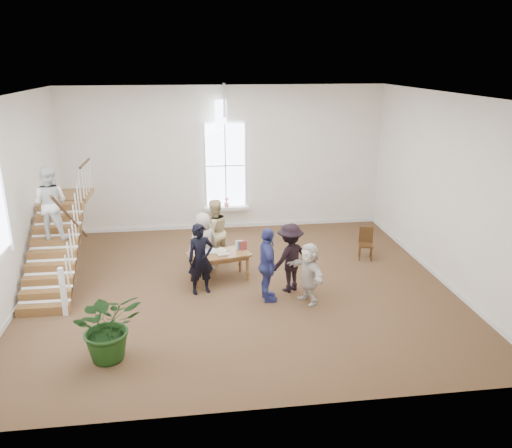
{
  "coord_description": "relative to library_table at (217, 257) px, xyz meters",
  "views": [
    {
      "loc": [
        -1.04,
        -10.96,
        5.25
      ],
      "look_at": [
        0.44,
        0.4,
        1.44
      ],
      "focal_mm": 35.0,
      "sensor_mm": 36.0,
      "label": 1
    }
  ],
  "objects": [
    {
      "name": "woman_cluster_a",
      "position": [
        1.05,
        -1.25,
        0.24
      ],
      "size": [
        0.48,
        1.03,
        1.73
      ],
      "primitive_type": "imported",
      "rotation": [
        0.0,
        0.0,
        1.63
      ],
      "color": "navy",
      "rests_on": "ground"
    },
    {
      "name": "side_chair",
      "position": [
        4.11,
        0.9,
        -0.14
      ],
      "size": [
        0.47,
        0.47,
        0.88
      ],
      "rotation": [
        0.0,
        0.0,
        -0.26
      ],
      "color": "#321C0D",
      "rests_on": "ground"
    },
    {
      "name": "room_shell",
      "position": [
        0.51,
        3.96,
        -0.22
      ],
      "size": [
        10.49,
        10.0,
        10.0
      ],
      "color": "silver",
      "rests_on": "ground"
    },
    {
      "name": "person_yellow",
      "position": [
        -0.02,
        1.1,
        0.26
      ],
      "size": [
        1.06,
        0.97,
        1.77
      ],
      "primitive_type": "imported",
      "rotation": [
        0.0,
        0.0,
        3.57
      ],
      "color": "#D0B882",
      "rests_on": "ground"
    },
    {
      "name": "woman_cluster_b",
      "position": [
        1.65,
        -0.8,
        0.21
      ],
      "size": [
        1.23,
        1.09,
        1.66
      ],
      "primitive_type": "imported",
      "rotation": [
        0.0,
        0.0,
        3.7
      ],
      "color": "black",
      "rests_on": "ground"
    },
    {
      "name": "woman_cluster_c",
      "position": [
        1.95,
        -1.45,
        0.08
      ],
      "size": [
        0.85,
        1.37,
        1.41
      ],
      "primitive_type": "imported",
      "rotation": [
        0.0,
        0.0,
        5.07
      ],
      "color": "silver",
      "rests_on": "ground"
    },
    {
      "name": "police_officer",
      "position": [
        -0.42,
        -0.65,
        0.23
      ],
      "size": [
        0.7,
        0.55,
        1.69
      ],
      "primitive_type": "imported",
      "rotation": [
        0.0,
        0.0,
        0.26
      ],
      "color": "black",
      "rests_on": "ground"
    },
    {
      "name": "staircase",
      "position": [
        -3.83,
        0.32,
        1.0
      ],
      "size": [
        1.1,
        4.1,
        2.92
      ],
      "color": "brown",
      "rests_on": "ground"
    },
    {
      "name": "elderly_woman",
      "position": [
        -0.32,
        0.6,
        0.16
      ],
      "size": [
        0.86,
        0.66,
        1.57
      ],
      "primitive_type": "imported",
      "rotation": [
        0.0,
        0.0,
        3.37
      ],
      "color": "beige",
      "rests_on": "ground"
    },
    {
      "name": "ground",
      "position": [
        0.51,
        -0.43,
        -0.62
      ],
      "size": [
        10.0,
        10.0,
        0.0
      ],
      "primitive_type": "plane",
      "color": "#4C2F1E",
      "rests_on": "ground"
    },
    {
      "name": "library_table",
      "position": [
        0.0,
        0.0,
        0.0
      ],
      "size": [
        1.63,
        1.08,
        0.76
      ],
      "rotation": [
        0.0,
        0.0,
        0.24
      ],
      "color": "brown",
      "rests_on": "ground"
    },
    {
      "name": "floor_plant",
      "position": [
        -2.15,
        -3.16,
        0.05
      ],
      "size": [
        1.49,
        1.39,
        1.34
      ],
      "primitive_type": "imported",
      "rotation": [
        0.0,
        0.0,
        0.34
      ],
      "color": "#163611",
      "rests_on": "ground"
    }
  ]
}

